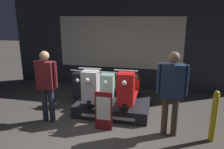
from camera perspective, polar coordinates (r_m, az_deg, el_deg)
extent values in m
plane|color=#423D38|center=(4.74, -6.35, -15.84)|extent=(30.00, 30.00, 0.00)
cube|color=#23282D|center=(7.38, 1.95, 8.74)|extent=(7.57, 0.08, 3.20)
cube|color=beige|center=(7.34, 1.88, 8.32)|extent=(4.16, 0.01, 1.70)
cube|color=black|center=(5.80, 0.49, -7.98)|extent=(1.83, 1.40, 0.30)
cube|color=silver|center=(5.18, -1.21, -11.13)|extent=(1.28, 0.01, 0.07)
cylinder|color=black|center=(5.18, -5.61, -7.34)|extent=(0.09, 0.31, 0.31)
cylinder|color=black|center=(6.40, -1.81, -2.81)|extent=(0.09, 0.31, 0.31)
cube|color=#BCBCC1|center=(5.79, -3.50, -4.93)|extent=(0.35, 1.26, 0.05)
cube|color=#BCBCC1|center=(5.07, -5.64, -3.18)|extent=(0.37, 0.28, 0.75)
cube|color=#BCBCC1|center=(6.35, -1.87, -2.19)|extent=(0.38, 0.32, 0.36)
cube|color=brown|center=(6.28, -1.90, -0.13)|extent=(0.28, 0.29, 0.12)
cylinder|color=silver|center=(4.94, -5.80, 1.55)|extent=(0.52, 0.03, 0.03)
sphere|color=white|center=(4.83, -6.43, -1.55)|extent=(0.11, 0.11, 0.11)
cylinder|color=black|center=(5.00, 3.48, -8.17)|extent=(0.09, 0.31, 0.31)
cylinder|color=black|center=(6.25, 5.53, -3.32)|extent=(0.09, 0.31, 0.31)
cube|color=red|center=(5.62, 4.62, -5.57)|extent=(0.35, 1.26, 0.05)
cube|color=red|center=(4.88, 3.60, -3.88)|extent=(0.37, 0.28, 0.75)
cube|color=red|center=(6.20, 5.52, -2.69)|extent=(0.38, 0.32, 0.36)
cube|color=brown|center=(6.13, 5.57, -0.59)|extent=(0.28, 0.29, 0.12)
cylinder|color=silver|center=(4.75, 3.67, 1.03)|extent=(0.52, 0.03, 0.03)
sphere|color=white|center=(4.63, 3.25, -2.21)|extent=(0.11, 0.11, 0.11)
cylinder|color=black|center=(6.25, -8.22, -6.35)|extent=(0.09, 0.31, 0.31)
cylinder|color=black|center=(7.45, -4.52, -2.63)|extent=(0.09, 0.31, 0.31)
cube|color=black|center=(6.84, -6.20, -4.40)|extent=(0.35, 1.26, 0.05)
cube|color=black|center=(6.13, -8.28, -2.90)|extent=(0.37, 0.28, 0.75)
cube|color=black|center=(7.40, -4.59, -2.10)|extent=(0.38, 0.32, 0.36)
cube|color=brown|center=(7.33, -4.64, -0.33)|extent=(0.28, 0.29, 0.12)
cylinder|color=silver|center=(6.01, -8.46, 1.01)|extent=(0.52, 0.03, 0.03)
sphere|color=white|center=(5.90, -9.03, -1.54)|extent=(0.11, 0.11, 0.11)
cylinder|color=black|center=(6.02, -1.29, -7.01)|extent=(0.09, 0.31, 0.31)
cylinder|color=black|center=(7.26, 1.32, -3.06)|extent=(0.09, 0.31, 0.31)
cube|color=#8EC6AD|center=(6.64, 0.14, -4.93)|extent=(0.35, 1.26, 0.05)
cube|color=#8EC6AD|center=(5.91, -1.25, -3.45)|extent=(0.37, 0.28, 0.75)
cube|color=#8EC6AD|center=(7.21, 1.28, -2.51)|extent=(0.38, 0.32, 0.36)
cube|color=brown|center=(7.14, 1.28, -0.71)|extent=(0.28, 0.29, 0.12)
cylinder|color=silver|center=(5.78, -1.30, 0.60)|extent=(0.52, 0.03, 0.03)
sphere|color=white|center=(5.66, -1.75, -2.07)|extent=(0.11, 0.11, 0.11)
cylinder|color=#232838|center=(5.41, -17.13, -7.56)|extent=(0.13, 0.13, 0.81)
cylinder|color=#232838|center=(5.33, -15.48, -7.78)|extent=(0.13, 0.13, 0.81)
cube|color=#5B191E|center=(5.14, -16.91, -0.22)|extent=(0.39, 0.22, 0.64)
cylinder|color=#5B191E|center=(5.25, -19.15, 0.21)|extent=(0.08, 0.08, 0.59)
cylinder|color=#5B191E|center=(5.02, -14.61, -0.10)|extent=(0.08, 0.08, 0.59)
sphere|color=#A87A5B|center=(5.04, -17.30, 4.66)|extent=(0.22, 0.22, 0.22)
cylinder|color=#473828|center=(4.74, 13.58, -10.36)|extent=(0.13, 0.13, 0.85)
cylinder|color=#473828|center=(4.75, 16.05, -10.48)|extent=(0.13, 0.13, 0.85)
cube|color=#1E2D47|center=(4.47, 15.47, -1.60)|extent=(0.45, 0.25, 0.67)
cylinder|color=#1E2D47|center=(4.46, 12.11, -1.07)|extent=(0.08, 0.08, 0.62)
cylinder|color=#1E2D47|center=(4.49, 18.86, -1.46)|extent=(0.08, 0.08, 0.62)
sphere|color=brown|center=(4.36, 15.91, 4.30)|extent=(0.23, 0.23, 0.23)
cube|color=maroon|center=(4.78, -2.21, -9.52)|extent=(0.38, 0.04, 0.87)
cube|color=white|center=(4.73, -2.28, -8.90)|extent=(0.31, 0.01, 0.52)
cylinder|color=gold|center=(4.79, 25.02, -10.36)|extent=(0.12, 0.12, 0.97)
sphere|color=gold|center=(4.60, 25.74, -4.48)|extent=(0.11, 0.11, 0.11)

